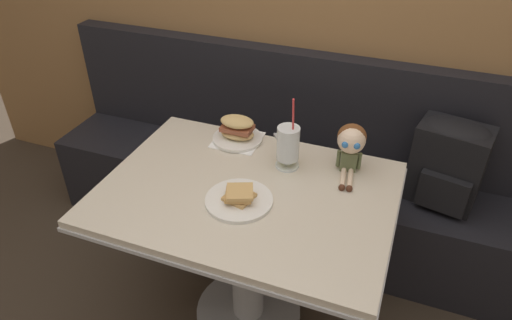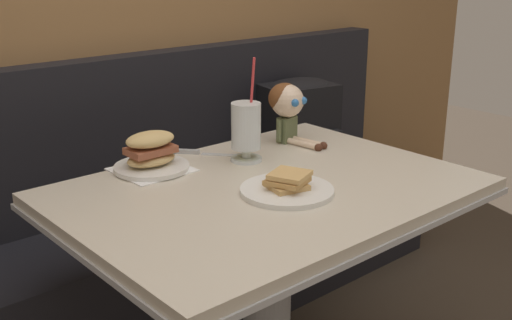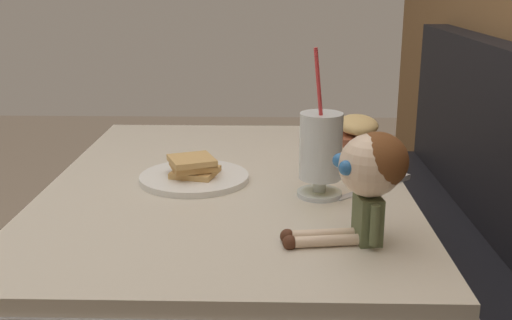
# 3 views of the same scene
# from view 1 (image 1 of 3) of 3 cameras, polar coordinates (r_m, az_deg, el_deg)

# --- Properties ---
(wood_panel_wall) EXTENTS (4.40, 0.08, 2.40)m
(wood_panel_wall) POSITION_cam_1_polar(r_m,az_deg,el_deg) (2.31, 7.22, 18.34)
(wood_panel_wall) COLOR olive
(wood_panel_wall) RESTS_ON ground
(booth_bench) EXTENTS (2.60, 0.48, 1.00)m
(booth_bench) POSITION_cam_1_polar(r_m,az_deg,el_deg) (2.49, 4.36, -2.83)
(booth_bench) COLOR black
(booth_bench) RESTS_ON ground
(diner_table) EXTENTS (1.11, 0.81, 0.74)m
(diner_table) POSITION_cam_1_polar(r_m,az_deg,el_deg) (1.89, -1.08, -8.36)
(diner_table) COLOR beige
(diner_table) RESTS_ON ground
(toast_plate) EXTENTS (0.25, 0.25, 0.06)m
(toast_plate) POSITION_cam_1_polar(r_m,az_deg,el_deg) (1.70, -2.00, -4.78)
(toast_plate) COLOR white
(toast_plate) RESTS_ON diner_table
(milkshake_glass) EXTENTS (0.10, 0.10, 0.32)m
(milkshake_glass) POSITION_cam_1_polar(r_m,az_deg,el_deg) (1.84, 3.95, 1.78)
(milkshake_glass) COLOR silver
(milkshake_glass) RESTS_ON diner_table
(sandwich_plate) EXTENTS (0.22, 0.22, 0.12)m
(sandwich_plate) POSITION_cam_1_polar(r_m,az_deg,el_deg) (2.03, -2.31, 3.57)
(sandwich_plate) COLOR white
(sandwich_plate) RESTS_ON diner_table
(butter_knife) EXTENTS (0.17, 0.19, 0.01)m
(butter_knife) POSITION_cam_1_polar(r_m,az_deg,el_deg) (2.03, 3.07, 2.14)
(butter_knife) COLOR silver
(butter_knife) RESTS_ON diner_table
(seated_doll) EXTENTS (0.13, 0.23, 0.20)m
(seated_doll) POSITION_cam_1_polar(r_m,az_deg,el_deg) (1.84, 11.61, 2.16)
(seated_doll) COLOR #5B6642
(seated_doll) RESTS_ON diner_table
(backpack) EXTENTS (0.34, 0.30, 0.41)m
(backpack) POSITION_cam_1_polar(r_m,az_deg,el_deg) (2.23, 22.56, -0.19)
(backpack) COLOR black
(backpack) RESTS_ON booth_bench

